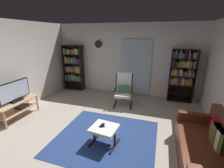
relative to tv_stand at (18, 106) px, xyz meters
The scene contains 14 objects.
ground_plane 2.38m from the tv_stand, ahead, with size 7.02×7.02×0.00m, color #A99C8E.
wall_back 3.78m from the tv_stand, 49.80° to the left, with size 5.60×0.06×2.60m, color silver.
glass_door_panel 3.94m from the tv_stand, 44.78° to the left, with size 1.10×0.01×2.00m, color silver.
area_rug 2.63m from the tv_stand, ahead, with size 2.19×2.00×0.01m, color navy.
tv_stand is the anchor object (origin of this frame).
television 0.43m from the tv_stand, 83.96° to the right, with size 0.20×0.92×0.55m.
bookshelf_near_tv 2.65m from the tv_stand, 84.37° to the left, with size 0.79×0.30×1.80m.
bookshelf_near_sofa 5.08m from the tv_stand, 30.66° to the left, with size 0.79×0.30×1.76m.
leather_sofa 4.57m from the tv_stand, ahead, with size 0.81×1.72×0.85m.
lounge_armchair 3.09m from the tv_stand, 33.87° to the left, with size 0.64×0.72×1.02m.
ottoman 2.66m from the tv_stand, ahead, with size 0.57×0.54×0.40m.
tv_remote 2.63m from the tv_stand, ahead, with size 0.04×0.14×0.02m, color black.
cell_phone 2.60m from the tv_stand, ahead, with size 0.07×0.14×0.01m, color black.
wall_clock 3.38m from the tv_stand, 64.45° to the left, with size 0.29×0.03×0.29m.
Camera 1 is at (1.28, -2.81, 2.22)m, focal length 25.02 mm.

